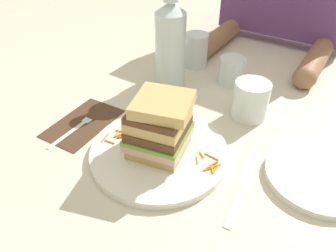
{
  "coord_description": "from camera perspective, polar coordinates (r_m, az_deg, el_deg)",
  "views": [
    {
      "loc": [
        0.27,
        -0.38,
        0.44
      ],
      "look_at": [
        0.0,
        0.04,
        0.06
      ],
      "focal_mm": 33.86,
      "sensor_mm": 36.0,
      "label": 1
    }
  ],
  "objects": [
    {
      "name": "knife",
      "position": [
        0.6,
        13.16,
        -10.81
      ],
      "size": [
        0.04,
        0.2,
        0.0
      ],
      "color": "silver",
      "rests_on": "ground_plane"
    },
    {
      "name": "main_plate",
      "position": [
        0.64,
        -1.46,
        -4.75
      ],
      "size": [
        0.28,
        0.28,
        0.02
      ],
      "primitive_type": "cylinder",
      "color": "white",
      "rests_on": "ground_plane"
    },
    {
      "name": "empty_tumbler_1",
      "position": [
        0.96,
        5.1,
        13.47
      ],
      "size": [
        0.07,
        0.07,
        0.1
      ],
      "primitive_type": "cylinder",
      "color": "silver",
      "rests_on": "ground_plane"
    },
    {
      "name": "carrot_shred_8",
      "position": [
        0.61,
        8.26,
        -6.73
      ],
      "size": [
        0.01,
        0.02,
        0.0
      ],
      "primitive_type": "cylinder",
      "rotation": [
        0.0,
        1.57,
        4.29
      ],
      "color": "orange",
      "rests_on": "main_plate"
    },
    {
      "name": "carrot_shred_5",
      "position": [
        0.68,
        -11.25,
        -2.01
      ],
      "size": [
        0.01,
        0.03,
        0.0
      ],
      "primitive_type": "cylinder",
      "rotation": [
        0.0,
        1.57,
        4.93
      ],
      "color": "orange",
      "rests_on": "main_plate"
    },
    {
      "name": "carrot_shred_0",
      "position": [
        0.68,
        -8.92,
        -1.67
      ],
      "size": [
        0.01,
        0.02,
        0.0
      ],
      "primitive_type": "cylinder",
      "rotation": [
        0.0,
        1.57,
        1.08
      ],
      "color": "orange",
      "rests_on": "main_plate"
    },
    {
      "name": "carrot_shred_6",
      "position": [
        0.69,
        -8.42,
        -0.94
      ],
      "size": [
        0.02,
        0.01,
        0.0
      ],
      "primitive_type": "cylinder",
      "rotation": [
        0.0,
        1.57,
        3.49
      ],
      "color": "orange",
      "rests_on": "main_plate"
    },
    {
      "name": "carrot_shred_10",
      "position": [
        0.6,
        7.37,
        -7.68
      ],
      "size": [
        0.02,
        0.02,
        0.0
      ],
      "primitive_type": "cylinder",
      "rotation": [
        0.0,
        1.57,
        4.08
      ],
      "color": "orange",
      "rests_on": "main_plate"
    },
    {
      "name": "carrot_shred_2",
      "position": [
        0.68,
        -9.07,
        -1.23
      ],
      "size": [
        0.01,
        0.02,
        0.0
      ],
      "primitive_type": "cylinder",
      "rotation": [
        0.0,
        1.57,
        1.9
      ],
      "color": "orange",
      "rests_on": "main_plate"
    },
    {
      "name": "side_plate",
      "position": [
        0.66,
        25.21,
        -8.22
      ],
      "size": [
        0.19,
        0.19,
        0.01
      ],
      "primitive_type": "cylinder",
      "color": "white",
      "rests_on": "ground_plane"
    },
    {
      "name": "napkin_dark",
      "position": [
        0.76,
        -14.81,
        0.72
      ],
      "size": [
        0.12,
        0.18,
        0.0
      ],
      "primitive_type": "cube",
      "rotation": [
        0.0,
        0.0,
        0.05
      ],
      "color": "#4C3323",
      "rests_on": "ground_plane"
    },
    {
      "name": "carrot_shred_4",
      "position": [
        0.66,
        -7.7,
        -2.61
      ],
      "size": [
        0.02,
        0.02,
        0.0
      ],
      "primitive_type": "cylinder",
      "rotation": [
        0.0,
        1.57,
        0.85
      ],
      "color": "orange",
      "rests_on": "main_plate"
    },
    {
      "name": "sandwich",
      "position": [
        0.6,
        -1.43,
        -0.06
      ],
      "size": [
        0.13,
        0.14,
        0.12
      ],
      "color": "tan",
      "rests_on": "main_plate"
    },
    {
      "name": "juice_glass",
      "position": [
        0.75,
        14.61,
        4.3
      ],
      "size": [
        0.08,
        0.08,
        0.09
      ],
      "color": "white",
      "rests_on": "ground_plane"
    },
    {
      "name": "water_bottle",
      "position": [
        0.84,
        0.44,
        14.68
      ],
      "size": [
        0.08,
        0.08,
        0.25
      ],
      "color": "silver",
      "rests_on": "ground_plane"
    },
    {
      "name": "carrot_shred_9",
      "position": [
        0.6,
        8.58,
        -7.69
      ],
      "size": [
        0.0,
        0.02,
        0.0
      ],
      "primitive_type": "cylinder",
      "rotation": [
        0.0,
        1.57,
        1.53
      ],
      "color": "orange",
      "rests_on": "main_plate"
    },
    {
      "name": "carrot_shred_13",
      "position": [
        0.6,
        7.94,
        -7.61
      ],
      "size": [
        0.01,
        0.02,
        0.0
      ],
      "primitive_type": "cylinder",
      "rotation": [
        0.0,
        1.57,
        5.32
      ],
      "color": "orange",
      "rests_on": "main_plate"
    },
    {
      "name": "ground_plane",
      "position": [
        0.64,
        -1.97,
        -5.59
      ],
      "size": [
        3.0,
        3.0,
        0.0
      ],
      "primitive_type": "plane",
      "color": "beige"
    },
    {
      "name": "fork",
      "position": [
        0.74,
        -16.02,
        0.03
      ],
      "size": [
        0.02,
        0.17,
        0.0
      ],
      "color": "silver",
      "rests_on": "napkin_dark"
    },
    {
      "name": "empty_tumbler_0",
      "position": [
        0.88,
        11.54,
        9.67
      ],
      "size": [
        0.07,
        0.07,
        0.07
      ],
      "primitive_type": "cylinder",
      "color": "silver",
      "rests_on": "ground_plane"
    },
    {
      "name": "carrot_shred_1",
      "position": [
        0.67,
        -8.35,
        -1.96
      ],
      "size": [
        0.02,
        0.02,
        0.0
      ],
      "primitive_type": "cylinder",
      "rotation": [
        0.0,
        1.57,
        0.75
      ],
      "color": "orange",
      "rests_on": "main_plate"
    },
    {
      "name": "carrot_shred_3",
      "position": [
        0.66,
        -10.47,
        -2.8
      ],
      "size": [
        0.02,
        0.01,
        0.0
      ],
      "primitive_type": "cylinder",
      "rotation": [
        0.0,
        1.57,
        0.12
      ],
      "color": "orange",
      "rests_on": "main_plate"
    },
    {
      "name": "carrot_shred_11",
      "position": [
        0.63,
        6.08,
        -5.16
      ],
      "size": [
        0.02,
        0.01,
        0.0
      ],
      "primitive_type": "cylinder",
      "rotation": [
        0.0,
        1.57,
        5.63
      ],
      "color": "orange",
      "rests_on": "main_plate"
    },
    {
      "name": "carrot_shred_14",
      "position": [
        0.61,
        8.23,
        -7.17
      ],
      "size": [
        0.02,
        0.02,
        0.0
      ],
      "primitive_type": "cylinder",
      "rotation": [
        0.0,
        1.57,
        4.02
      ],
      "color": "orange",
      "rests_on": "main_plate"
    },
    {
      "name": "carrot_shred_7",
      "position": [
        0.61,
        5.27,
        -6.18
      ],
      "size": [
        0.01,
        0.02,
        0.0
      ],
      "primitive_type": "cylinder",
      "rotation": [
        0.0,
        1.57,
        2.17
      ],
      "color": "orange",
      "rests_on": "main_plate"
    },
    {
      "name": "carrot_shred_12",
      "position": [
        0.63,
        7.86,
        -5.49
      ],
      "size": [
        0.03,
        0.01,
        0.0
      ],
      "primitive_type": "cylinder",
      "rotation": [
        0.0,
        1.57,
        3.06
      ],
      "color": "orange",
      "rests_on": "main_plate"
    }
  ]
}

